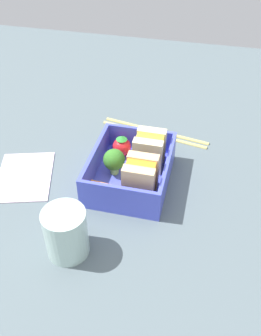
{
  "coord_description": "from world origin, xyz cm",
  "views": [
    {
      "loc": [
        44.05,
        10.55,
        41.44
      ],
      "look_at": [
        0.0,
        0.0,
        2.7
      ],
      "focal_mm": 40.0,
      "sensor_mm": 36.0,
      "label": 1
    }
  ],
  "objects_px": {
    "sandwich_center_left": "(141,178)",
    "folded_napkin": "(25,176)",
    "broccoli_floret": "(114,160)",
    "strawberry_far_left": "(122,146)",
    "sandwich_left": "(149,150)",
    "carrot_stick_far_left": "(105,187)",
    "chopstick_pair": "(154,132)",
    "drinking_glass": "(66,233)"
  },
  "relations": [
    {
      "from": "sandwich_center_left",
      "to": "folded_napkin",
      "type": "relative_size",
      "value": 0.49
    },
    {
      "from": "sandwich_center_left",
      "to": "broccoli_floret",
      "type": "relative_size",
      "value": 1.31
    },
    {
      "from": "sandwich_center_left",
      "to": "folded_napkin",
      "type": "height_order",
      "value": "sandwich_center_left"
    },
    {
      "from": "sandwich_center_left",
      "to": "strawberry_far_left",
      "type": "distance_m",
      "value": 0.1
    },
    {
      "from": "sandwich_left",
      "to": "sandwich_center_left",
      "type": "xyz_separation_m",
      "value": [
        0.07,
        0.0,
        0.0
      ]
    },
    {
      "from": "strawberry_far_left",
      "to": "folded_napkin",
      "type": "height_order",
      "value": "strawberry_far_left"
    },
    {
      "from": "broccoli_floret",
      "to": "carrot_stick_far_left",
      "type": "bearing_deg",
      "value": -2.97
    },
    {
      "from": "sandwich_left",
      "to": "sandwich_center_left",
      "type": "height_order",
      "value": "same"
    },
    {
      "from": "chopstick_pair",
      "to": "sandwich_left",
      "type": "bearing_deg",
      "value": 5.5
    },
    {
      "from": "sandwich_left",
      "to": "sandwich_center_left",
      "type": "distance_m",
      "value": 0.07
    },
    {
      "from": "broccoli_floret",
      "to": "folded_napkin",
      "type": "xyz_separation_m",
      "value": [
        0.03,
        -0.15,
        -0.04
      ]
    },
    {
      "from": "drinking_glass",
      "to": "folded_napkin",
      "type": "distance_m",
      "value": 0.18
    },
    {
      "from": "strawberry_far_left",
      "to": "carrot_stick_far_left",
      "type": "height_order",
      "value": "strawberry_far_left"
    },
    {
      "from": "broccoli_floret",
      "to": "chopstick_pair",
      "type": "distance_m",
      "value": 0.15
    },
    {
      "from": "drinking_glass",
      "to": "carrot_stick_far_left",
      "type": "bearing_deg",
      "value": 170.01
    },
    {
      "from": "sandwich_left",
      "to": "drinking_glass",
      "type": "height_order",
      "value": "drinking_glass"
    },
    {
      "from": "strawberry_far_left",
      "to": "carrot_stick_far_left",
      "type": "bearing_deg",
      "value": -1.28
    },
    {
      "from": "strawberry_far_left",
      "to": "folded_napkin",
      "type": "bearing_deg",
      "value": -60.93
    },
    {
      "from": "carrot_stick_far_left",
      "to": "folded_napkin",
      "type": "relative_size",
      "value": 0.4
    },
    {
      "from": "sandwich_left",
      "to": "carrot_stick_far_left",
      "type": "bearing_deg",
      "value": -33.88
    },
    {
      "from": "sandwich_left",
      "to": "broccoli_floret",
      "type": "height_order",
      "value": "sandwich_left"
    },
    {
      "from": "drinking_glass",
      "to": "broccoli_floret",
      "type": "bearing_deg",
      "value": 172.07
    },
    {
      "from": "sandwich_center_left",
      "to": "drinking_glass",
      "type": "distance_m",
      "value": 0.14
    },
    {
      "from": "sandwich_left",
      "to": "carrot_stick_far_left",
      "type": "xyz_separation_m",
      "value": [
        0.08,
        -0.05,
        -0.02
      ]
    },
    {
      "from": "sandwich_center_left",
      "to": "folded_napkin",
      "type": "bearing_deg",
      "value": -90.66
    },
    {
      "from": "strawberry_far_left",
      "to": "broccoli_floret",
      "type": "xyz_separation_m",
      "value": [
        0.05,
        0.0,
        0.01
      ]
    },
    {
      "from": "sandwich_left",
      "to": "strawberry_far_left",
      "type": "distance_m",
      "value": 0.05
    },
    {
      "from": "broccoli_floret",
      "to": "chopstick_pair",
      "type": "bearing_deg",
      "value": 163.99
    },
    {
      "from": "strawberry_far_left",
      "to": "chopstick_pair",
      "type": "distance_m",
      "value": 0.1
    },
    {
      "from": "carrot_stick_far_left",
      "to": "folded_napkin",
      "type": "height_order",
      "value": "carrot_stick_far_left"
    },
    {
      "from": "carrot_stick_far_left",
      "to": "folded_napkin",
      "type": "bearing_deg",
      "value": -95.1
    },
    {
      "from": "broccoli_floret",
      "to": "chopstick_pair",
      "type": "relative_size",
      "value": 0.21
    },
    {
      "from": "chopstick_pair",
      "to": "folded_napkin",
      "type": "bearing_deg",
      "value": -47.06
    },
    {
      "from": "drinking_glass",
      "to": "folded_napkin",
      "type": "xyz_separation_m",
      "value": [
        -0.12,
        -0.12,
        -0.03
      ]
    },
    {
      "from": "drinking_glass",
      "to": "chopstick_pair",
      "type": "bearing_deg",
      "value": 168.2
    },
    {
      "from": "carrot_stick_far_left",
      "to": "drinking_glass",
      "type": "relative_size",
      "value": 0.67
    },
    {
      "from": "carrot_stick_far_left",
      "to": "chopstick_pair",
      "type": "relative_size",
      "value": 0.23
    },
    {
      "from": "broccoli_floret",
      "to": "chopstick_pair",
      "type": "xyz_separation_m",
      "value": [
        -0.14,
        0.04,
        -0.03
      ]
    },
    {
      "from": "broccoli_floret",
      "to": "carrot_stick_far_left",
      "type": "distance_m",
      "value": 0.05
    },
    {
      "from": "sandwich_left",
      "to": "carrot_stick_far_left",
      "type": "distance_m",
      "value": 0.1
    },
    {
      "from": "strawberry_far_left",
      "to": "carrot_stick_far_left",
      "type": "xyz_separation_m",
      "value": [
        0.09,
        -0.0,
        -0.01
      ]
    },
    {
      "from": "strawberry_far_left",
      "to": "sandwich_left",
      "type": "bearing_deg",
      "value": 73.28
    }
  ]
}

